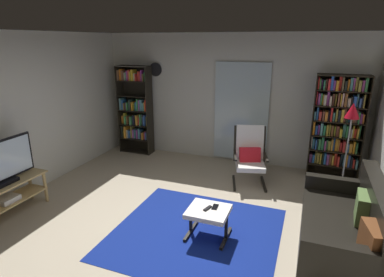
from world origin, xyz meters
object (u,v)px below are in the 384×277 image
object	(u,v)px
floor_lamp_by_shelf	(351,119)
wall_clock	(156,69)
tv_stand	(7,195)
ottoman	(208,214)
cell_phone	(215,207)
bookshelf_near_tv	(135,109)
tv_remote	(208,208)
lounge_armchair	(250,154)
television	(2,163)
leather_sofa	(347,228)
bookshelf_near_sofa	(337,124)

from	to	relation	value
floor_lamp_by_shelf	wall_clock	xyz separation A→B (m)	(-3.81, 0.82, 0.58)
tv_stand	ottoman	bearing A→B (deg)	10.87
cell_phone	wall_clock	bearing A→B (deg)	125.16
bookshelf_near_tv	tv_remote	xyz separation A→B (m)	(2.53, -2.57, -0.59)
bookshelf_near_tv	cell_phone	bearing A→B (deg)	-43.63
lounge_armchair	floor_lamp_by_shelf	world-z (taller)	floor_lamp_by_shelf
bookshelf_near_tv	ottoman	size ratio (longest dim) A/B	3.70
bookshelf_near_tv	lounge_armchair	world-z (taller)	bookshelf_near_tv
tv_stand	wall_clock	xyz separation A→B (m)	(0.73, 3.32, 1.51)
tv_stand	bookshelf_near_tv	xyz separation A→B (m)	(0.29, 3.12, 0.66)
television	bookshelf_near_tv	xyz separation A→B (m)	(0.29, 3.12, 0.17)
cell_phone	ottoman	bearing A→B (deg)	-131.75
lounge_armchair	floor_lamp_by_shelf	size ratio (longest dim) A/B	0.67
television	wall_clock	world-z (taller)	wall_clock
leather_sofa	wall_clock	bearing A→B (deg)	146.43
leather_sofa	wall_clock	size ratio (longest dim) A/B	6.16
bookshelf_near_sofa	floor_lamp_by_shelf	distance (m)	0.68
leather_sofa	tv_remote	bearing A→B (deg)	-170.21
leather_sofa	bookshelf_near_tv	bearing A→B (deg)	151.36
tv_stand	leather_sofa	bearing A→B (deg)	10.59
lounge_armchair	ottoman	distance (m)	1.85
tv_remote	cell_phone	distance (m)	0.11
tv_remote	cell_phone	xyz separation A→B (m)	(0.08, 0.08, -0.00)
tv_stand	television	xyz separation A→B (m)	(0.00, 0.00, 0.48)
ottoman	wall_clock	size ratio (longest dim) A/B	1.80
bookshelf_near_tv	bookshelf_near_sofa	size ratio (longest dim) A/B	1.02
wall_clock	tv_remote	bearing A→B (deg)	-52.89
leather_sofa	wall_clock	xyz separation A→B (m)	(-3.74, 2.48, 1.54)
bookshelf_near_tv	ottoman	distance (m)	3.68
tv_stand	cell_phone	world-z (taller)	tv_stand
television	leather_sofa	bearing A→B (deg)	10.55
ottoman	television	bearing A→B (deg)	-169.19
leather_sofa	floor_lamp_by_shelf	world-z (taller)	floor_lamp_by_shelf
floor_lamp_by_shelf	cell_phone	bearing A→B (deg)	-131.19
wall_clock	lounge_armchair	bearing A→B (deg)	-22.41
television	floor_lamp_by_shelf	distance (m)	5.20
lounge_armchair	ottoman	bearing A→B (deg)	-95.30
lounge_armchair	cell_phone	size ratio (longest dim) A/B	7.30
bookshelf_near_tv	leather_sofa	size ratio (longest dim) A/B	1.08
ottoman	tv_remote	size ratio (longest dim) A/B	3.63
bookshelf_near_tv	ottoman	world-z (taller)	bookshelf_near_tv
cell_phone	floor_lamp_by_shelf	bearing A→B (deg)	45.06
cell_phone	wall_clock	distance (m)	3.75
television	leather_sofa	distance (m)	4.58
television	lounge_armchair	size ratio (longest dim) A/B	0.98
television	floor_lamp_by_shelf	world-z (taller)	floor_lamp_by_shelf
leather_sofa	tv_remote	xyz separation A→B (m)	(-1.65, -0.28, 0.09)
tv_stand	tv_remote	xyz separation A→B (m)	(2.83, 0.55, 0.06)
tv_stand	leather_sofa	world-z (taller)	leather_sofa
television	bookshelf_near_sofa	xyz separation A→B (m)	(4.40, 3.11, 0.21)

